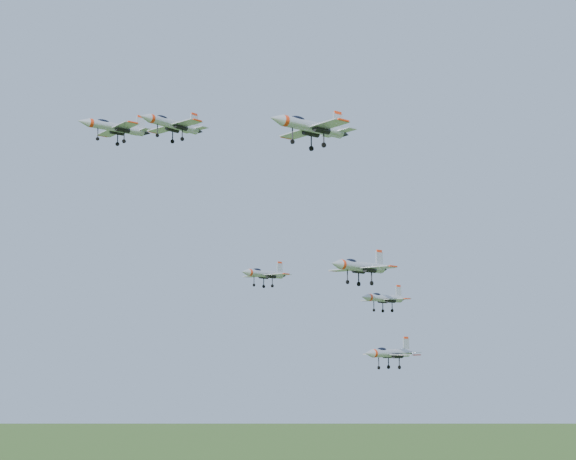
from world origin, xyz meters
TOP-DOWN VIEW (x-y plane):
  - jet_lead at (-11.61, 13.03)m, footprint 12.09×9.92m
  - jet_left_high at (-6.45, 4.82)m, footprint 12.16×10.19m
  - jet_right_high at (0.91, -18.03)m, footprint 13.68×11.23m
  - jet_left_low at (13.86, 9.06)m, footprint 10.71×8.98m
  - jet_right_low at (14.93, -12.40)m, footprint 13.07×10.91m
  - jet_trail at (25.64, -6.47)m, footprint 10.54×8.73m
  - jet_extra at (36.82, 3.32)m, footprint 13.33×11.07m

SIDE VIEW (x-z plane):
  - jet_extra at x=36.82m, z-range 96.79..100.36m
  - jet_trail at x=25.64m, z-range 105.86..108.68m
  - jet_right_low at x=14.93m, z-range 109.46..112.96m
  - jet_left_low at x=13.86m, z-range 110.08..112.95m
  - jet_right_high at x=0.91m, z-range 126.45..130.12m
  - jet_left_high at x=-6.45m, z-range 130.67..133.93m
  - jet_lead at x=-11.61m, z-range 131.06..134.31m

